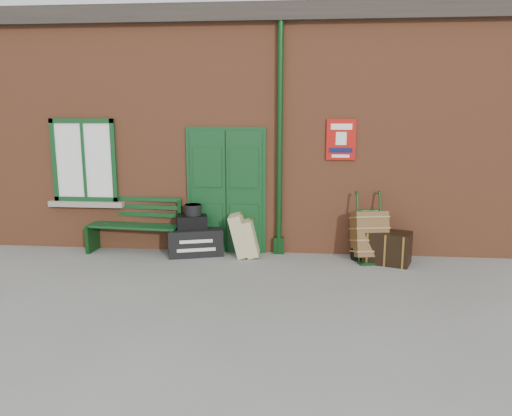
# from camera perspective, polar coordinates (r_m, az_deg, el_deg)

# --- Properties ---
(ground) EXTENTS (80.00, 80.00, 0.00)m
(ground) POSITION_cam_1_polar(r_m,az_deg,el_deg) (7.76, -2.77, -8.09)
(ground) COLOR gray
(ground) RESTS_ON ground
(station_building) EXTENTS (10.30, 4.30, 4.36)m
(station_building) POSITION_cam_1_polar(r_m,az_deg,el_deg) (10.79, -0.24, 9.12)
(station_building) COLOR brown
(station_building) RESTS_ON ground
(bench) EXTENTS (1.69, 0.64, 1.03)m
(bench) POSITION_cam_1_polar(r_m,az_deg,el_deg) (9.32, -13.63, -1.77)
(bench) COLOR #103C1A
(bench) RESTS_ON ground
(houdini_trunk) EXTENTS (1.07, 0.78, 0.48)m
(houdini_trunk) POSITION_cam_1_polar(r_m,az_deg,el_deg) (9.01, -6.98, -3.80)
(houdini_trunk) COLOR black
(houdini_trunk) RESTS_ON ground
(strongbox) EXTENTS (0.62, 0.52, 0.24)m
(strongbox) POSITION_cam_1_polar(r_m,az_deg,el_deg) (8.94, -7.35, -1.56)
(strongbox) COLOR black
(strongbox) RESTS_ON houdini_trunk
(hatbox) EXTENTS (0.36, 0.36, 0.19)m
(hatbox) POSITION_cam_1_polar(r_m,az_deg,el_deg) (8.88, -7.20, -0.21)
(hatbox) COLOR black
(hatbox) RESTS_ON strongbox
(suitcase_back) EXTENTS (0.39, 0.54, 0.77)m
(suitcase_back) POSITION_cam_1_polar(r_m,az_deg,el_deg) (8.84, -1.84, -3.03)
(suitcase_back) COLOR tan
(suitcase_back) RESTS_ON ground
(suitcase_front) EXTENTS (0.34, 0.49, 0.66)m
(suitcase_front) POSITION_cam_1_polar(r_m,az_deg,el_deg) (8.83, -0.67, -3.40)
(suitcase_front) COLOR tan
(suitcase_front) RESTS_ON ground
(porter_trolley) EXTENTS (0.66, 0.70, 1.15)m
(porter_trolley) POSITION_cam_1_polar(r_m,az_deg,el_deg) (8.75, 12.84, -3.06)
(porter_trolley) COLOR black
(porter_trolley) RESTS_ON ground
(dark_trunk) EXTENTS (0.87, 0.71, 0.54)m
(dark_trunk) POSITION_cam_1_polar(r_m,az_deg,el_deg) (8.74, 14.79, -4.37)
(dark_trunk) COLOR black
(dark_trunk) RESTS_ON ground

